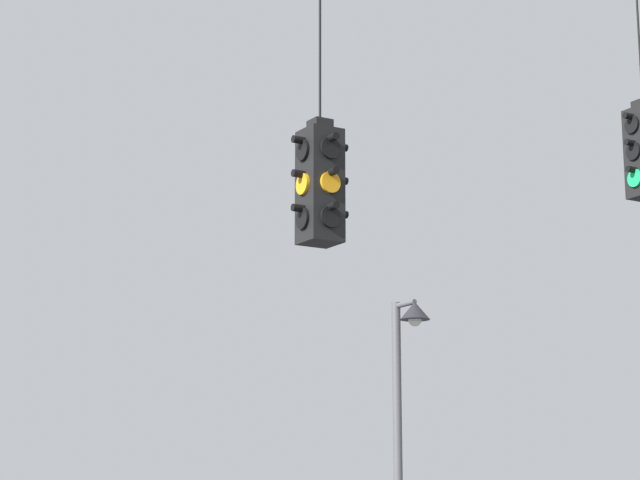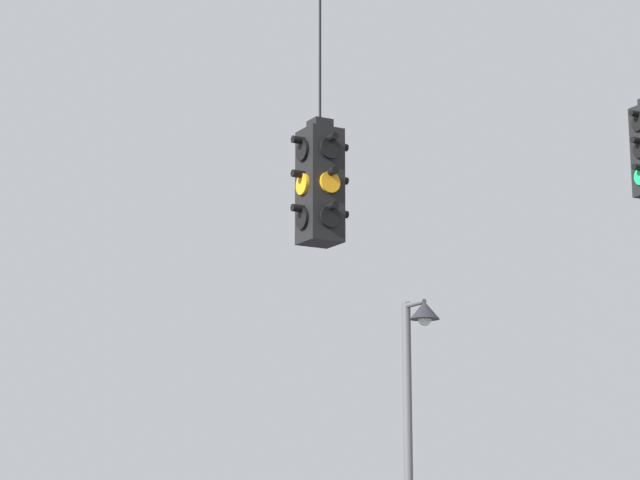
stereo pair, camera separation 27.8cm
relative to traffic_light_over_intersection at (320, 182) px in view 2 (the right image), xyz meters
The scene contains 2 objects.
traffic_light_over_intersection is the anchor object (origin of this frame).
street_lamp 5.60m from the traffic_light_over_intersection, 47.16° to the left, with size 0.39×0.69×4.87m.
Camera 2 is at (-8.09, -10.15, 2.17)m, focal length 70.00 mm.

